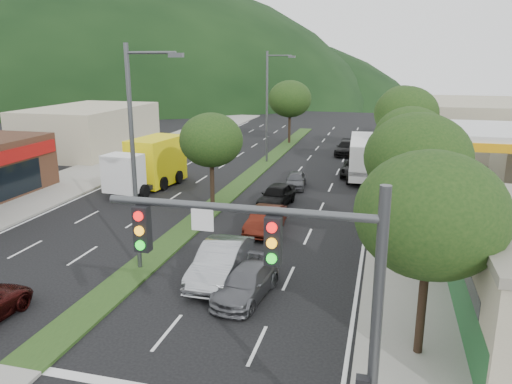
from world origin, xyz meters
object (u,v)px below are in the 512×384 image
(traffic_signal, at_px, (303,288))
(motorhome, at_px, (364,157))
(tree_r_a, at_px, (431,215))
(tree_r_b, at_px, (418,158))
(car_queue_d, at_px, (355,169))
(tree_med_near, at_px, (211,140))
(car_queue_b, at_px, (246,283))
(tree_med_far, at_px, (290,99))
(tree_r_d, at_px, (406,113))
(tree_r_c, at_px, (411,138))
(car_queue_e, at_px, (296,180))
(car_queue_f, at_px, (347,148))
(car_queue_a, at_px, (276,195))
(streetlight_near, at_px, (137,149))
(box_truck, at_px, (150,165))
(sedan_silver, at_px, (221,262))
(tree_r_e, at_px, (403,106))
(car_queue_c, at_px, (266,220))

(traffic_signal, distance_m, motorhome, 31.12)
(tree_r_a, xyz_separation_m, motorhome, (-3.00, 25.44, -3.15))
(tree_r_b, xyz_separation_m, car_queue_d, (-3.72, 17.49, -4.41))
(traffic_signal, bearing_deg, tree_r_b, 77.63)
(tree_med_near, relative_size, car_queue_b, 1.43)
(car_queue_b, bearing_deg, tree_med_far, 105.87)
(tree_r_a, relative_size, tree_r_d, 0.93)
(car_queue_b, bearing_deg, car_queue_d, 90.57)
(tree_r_c, bearing_deg, tree_med_near, -170.54)
(car_queue_e, relative_size, car_queue_f, 0.75)
(traffic_signal, distance_m, tree_r_a, 6.29)
(tree_r_d, distance_m, car_queue_b, 24.75)
(tree_med_near, distance_m, car_queue_a, 5.58)
(car_queue_b, bearing_deg, tree_r_a, -13.90)
(streetlight_near, bearing_deg, tree_r_d, 61.80)
(streetlight_near, distance_m, car_queue_a, 13.01)
(box_truck, bearing_deg, tree_med_near, 155.41)
(car_queue_b, bearing_deg, streetlight_near, 172.31)
(tree_r_c, distance_m, sedan_silver, 15.05)
(tree_r_c, distance_m, car_queue_f, 19.90)
(tree_r_d, relative_size, tree_med_near, 1.19)
(tree_r_c, bearing_deg, box_truck, 174.31)
(tree_r_e, relative_size, car_queue_f, 1.43)
(tree_r_c, height_order, tree_med_far, tree_med_far)
(box_truck, xyz_separation_m, motorhome, (15.22, 7.62, -0.05))
(traffic_signal, height_order, tree_med_near, traffic_signal)
(car_queue_c, bearing_deg, car_queue_e, 93.65)
(tree_r_c, xyz_separation_m, car_queue_b, (-6.53, -13.43, -4.14))
(car_queue_d, bearing_deg, car_queue_a, -112.30)
(tree_r_b, bearing_deg, sedan_silver, -152.90)
(tree_r_c, height_order, tree_r_e, tree_r_e)
(car_queue_c, bearing_deg, tree_r_e, 76.40)
(tree_r_b, height_order, car_queue_a, tree_r_b)
(tree_r_b, distance_m, tree_r_c, 8.01)
(tree_r_e, bearing_deg, car_queue_b, -101.05)
(sedan_silver, bearing_deg, tree_r_d, 69.64)
(tree_r_d, height_order, car_queue_d, tree_r_d)
(tree_r_c, distance_m, car_queue_c, 10.25)
(tree_r_c, distance_m, car_queue_a, 9.07)
(tree_med_far, distance_m, car_queue_e, 20.45)
(tree_r_b, relative_size, motorhome, 0.84)
(car_queue_a, xyz_separation_m, car_queue_c, (0.48, -5.00, -0.04))
(car_queue_a, bearing_deg, tree_med_far, 105.25)
(traffic_signal, relative_size, motorhome, 0.85)
(car_queue_d, bearing_deg, tree_med_far, 121.13)
(tree_med_far, bearing_deg, streetlight_near, -89.67)
(tree_r_d, xyz_separation_m, motorhome, (-3.00, -0.56, -3.51))
(streetlight_near, relative_size, car_queue_e, 2.82)
(tree_med_far, relative_size, car_queue_a, 1.65)
(tree_med_far, xyz_separation_m, car_queue_c, (4.37, -29.51, -4.33))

